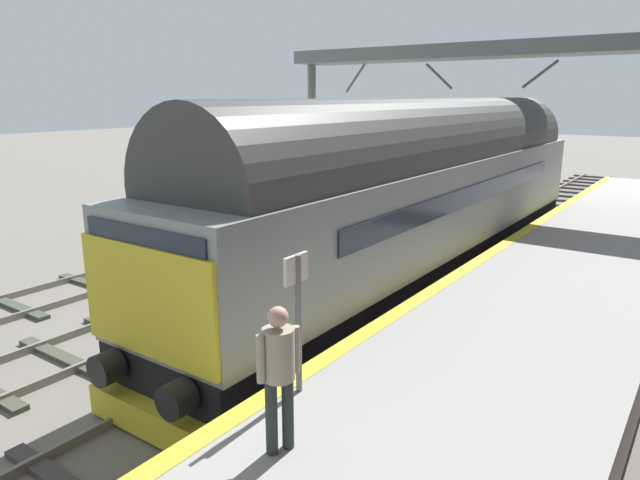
{
  "coord_description": "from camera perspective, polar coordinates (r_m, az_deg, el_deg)",
  "views": [
    {
      "loc": [
        6.1,
        -7.94,
        4.72
      ],
      "look_at": [
        0.2,
        0.4,
        2.14
      ],
      "focal_mm": 32.04,
      "sensor_mm": 36.0,
      "label": 1
    }
  ],
  "objects": [
    {
      "name": "station_platform",
      "position": [
        9.33,
        16.25,
        -13.34
      ],
      "size": [
        4.0,
        44.0,
        1.01
      ],
      "color": "#A19F9B",
      "rests_on": "ground"
    },
    {
      "name": "platform_number_sign",
      "position": [
        7.19,
        -2.27,
        -6.18
      ],
      "size": [
        0.1,
        0.44,
        1.82
      ],
      "color": "slate",
      "rests_on": "station_platform"
    },
    {
      "name": "track_main",
      "position": [
        11.05,
        -2.1,
        -10.83
      ],
      "size": [
        2.5,
        60.0,
        0.15
      ],
      "color": "slate",
      "rests_on": "ground"
    },
    {
      "name": "overhead_footbridge",
      "position": [
        22.2,
        16.44,
        16.94
      ],
      "size": [
        16.01,
        2.0,
        6.55
      ],
      "color": "slate",
      "rests_on": "ground"
    },
    {
      "name": "diesel_locomotive",
      "position": [
        14.69,
        10.34,
        5.15
      ],
      "size": [
        2.74,
        17.62,
        4.68
      ],
      "color": "black",
      "rests_on": "ground"
    },
    {
      "name": "ground_plane",
      "position": [
        11.07,
        -2.09,
        -11.09
      ],
      "size": [
        140.0,
        140.0,
        0.0
      ],
      "primitive_type": "plane",
      "color": "slate",
      "rests_on": "ground"
    },
    {
      "name": "waiting_passenger",
      "position": [
        6.1,
        -4.14,
        -12.47
      ],
      "size": [
        0.44,
        0.48,
        1.64
      ],
      "rotation": [
        0.0,
        0.0,
        1.2
      ],
      "color": "#28332E",
      "rests_on": "station_platform"
    },
    {
      "name": "track_adjacent_west",
      "position": [
        13.24,
        -14.01,
        -6.92
      ],
      "size": [
        2.5,
        60.0,
        0.15
      ],
      "color": "gray",
      "rests_on": "ground"
    },
    {
      "name": "track_adjacent_far_west",
      "position": [
        15.78,
        -21.93,
        -4.09
      ],
      "size": [
        2.5,
        60.0,
        0.15
      ],
      "color": "gray",
      "rests_on": "ground"
    }
  ]
}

